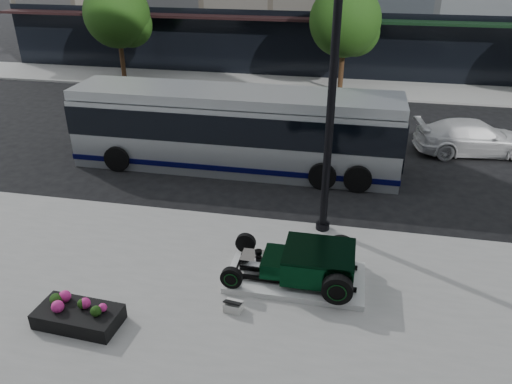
% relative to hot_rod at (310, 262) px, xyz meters
% --- Properties ---
extents(ground, '(120.00, 120.00, 0.00)m').
position_rel_hot_rod_xyz_m(ground, '(-1.14, 4.89, -0.70)').
color(ground, black).
rests_on(ground, ground).
extents(sidewalk_far, '(70.00, 4.00, 0.12)m').
position_rel_hot_rod_xyz_m(sidewalk_far, '(-1.14, 18.89, -0.64)').
color(sidewalk_far, gray).
rests_on(sidewalk_far, ground).
extents(street_trees, '(29.80, 3.80, 5.70)m').
position_rel_hot_rod_xyz_m(street_trees, '(0.00, 17.97, 3.07)').
color(street_trees, black).
rests_on(street_trees, sidewalk_far).
extents(display_plinth, '(3.40, 1.80, 0.15)m').
position_rel_hot_rod_xyz_m(display_plinth, '(-0.33, -0.00, -0.50)').
color(display_plinth, silver).
rests_on(display_plinth, sidewalk_near).
extents(hot_rod, '(3.22, 2.00, 0.81)m').
position_rel_hot_rod_xyz_m(hot_rod, '(0.00, 0.00, 0.00)').
color(hot_rod, black).
rests_on(hot_rod, display_plinth).
extents(info_plaque, '(0.43, 0.35, 0.31)m').
position_rel_hot_rod_xyz_m(info_plaque, '(-1.59, -1.43, -0.45)').
color(info_plaque, silver).
rests_on(info_plaque, sidewalk_near).
extents(lamppost, '(0.40, 0.40, 7.29)m').
position_rel_hot_rod_xyz_m(lamppost, '(0.13, 2.63, 2.79)').
color(lamppost, black).
rests_on(lamppost, sidewalk_near).
extents(flower_planter, '(1.91, 1.04, 0.60)m').
position_rel_hot_rod_xyz_m(flower_planter, '(-4.84, -2.53, -0.36)').
color(flower_planter, black).
rests_on(flower_planter, sidewalk_near).
extents(transit_bus, '(12.12, 2.88, 2.92)m').
position_rel_hot_rod_xyz_m(transit_bus, '(-3.52, 6.86, 0.79)').
color(transit_bus, '#A6ACB0').
rests_on(transit_bus, ground).
extents(white_sedan, '(4.90, 2.59, 1.35)m').
position_rel_hot_rod_xyz_m(white_sedan, '(5.57, 9.97, -0.02)').
color(white_sedan, white).
rests_on(white_sedan, ground).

